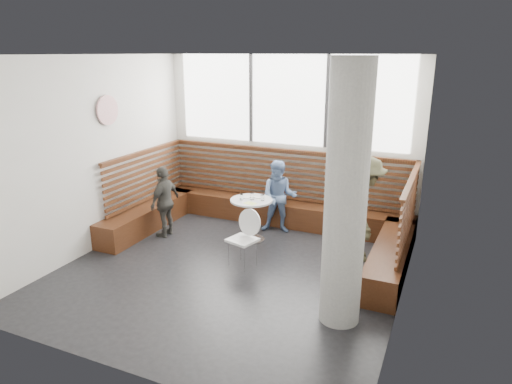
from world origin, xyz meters
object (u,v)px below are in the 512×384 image
at_px(cafe_table, 251,211).
at_px(child_left, 165,202).
at_px(cafe_chair, 244,233).
at_px(adult_man, 364,209).
at_px(child_back, 279,197).
at_px(concrete_column, 346,198).

bearing_deg(cafe_table, child_left, -164.41).
distance_m(cafe_chair, adult_man, 1.94).
xyz_separation_m(child_back, child_left, (-1.82, -1.00, -0.03)).
bearing_deg(concrete_column, cafe_chair, 152.01).
distance_m(cafe_table, adult_man, 1.97).
distance_m(child_back, child_left, 2.08).
height_order(concrete_column, adult_man, concrete_column).
xyz_separation_m(cafe_table, adult_man, (1.95, 0.05, 0.30)).
relative_size(cafe_table, adult_man, 0.45).
distance_m(cafe_table, child_left, 1.58).
bearing_deg(adult_man, child_left, 82.90).
relative_size(cafe_table, child_left, 0.59).
height_order(adult_man, child_back, adult_man).
xyz_separation_m(cafe_table, cafe_chair, (0.30, -0.93, -0.02)).
relative_size(cafe_chair, child_back, 0.66).
distance_m(cafe_table, cafe_chair, 0.98).
bearing_deg(adult_man, cafe_chair, 105.85).
bearing_deg(child_back, cafe_table, -132.10).
relative_size(adult_man, child_back, 1.25).
height_order(cafe_chair, adult_man, adult_man).
height_order(cafe_table, child_back, child_back).
xyz_separation_m(cafe_chair, adult_man, (1.65, 0.98, 0.33)).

